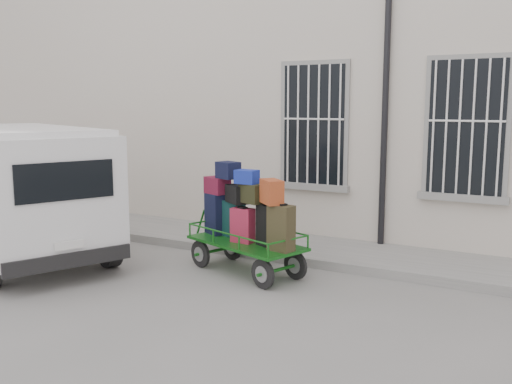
{
  "coord_description": "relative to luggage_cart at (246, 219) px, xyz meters",
  "views": [
    {
      "loc": [
        3.79,
        -6.92,
        2.62
      ],
      "look_at": [
        -0.55,
        1.0,
        1.24
      ],
      "focal_mm": 40.0,
      "sensor_mm": 36.0,
      "label": 1
    }
  ],
  "objects": [
    {
      "name": "sidewalk",
      "position": [
        0.54,
        1.56,
        -0.78
      ],
      "size": [
        24.0,
        1.7,
        0.15
      ],
      "primitive_type": "cube",
      "color": "slate",
      "rests_on": "ground"
    },
    {
      "name": "luggage_cart",
      "position": [
        0.0,
        0.0,
        0.0
      ],
      "size": [
        2.31,
        1.47,
        1.72
      ],
      "rotation": [
        0.0,
        0.0,
        -0.33
      ],
      "color": "black",
      "rests_on": "ground"
    },
    {
      "name": "ground",
      "position": [
        0.54,
        -0.64,
        -0.86
      ],
      "size": [
        80.0,
        80.0,
        0.0
      ],
      "primitive_type": "plane",
      "color": "slate",
      "rests_on": "ground"
    },
    {
      "name": "van",
      "position": [
        -3.81,
        -1.04,
        0.43
      ],
      "size": [
        4.8,
        3.49,
        2.25
      ],
      "rotation": [
        0.0,
        0.0,
        -0.42
      ],
      "color": "white",
      "rests_on": "ground"
    },
    {
      "name": "building",
      "position": [
        0.54,
        4.86,
        2.14
      ],
      "size": [
        24.0,
        5.15,
        6.0
      ],
      "color": "beige",
      "rests_on": "ground"
    }
  ]
}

